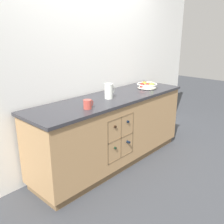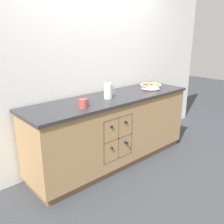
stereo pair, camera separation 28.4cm
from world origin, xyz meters
TOP-DOWN VIEW (x-y plane):
  - ground_plane at (0.00, 0.00)m, footprint 14.00×14.00m
  - back_wall at (0.00, 0.37)m, footprint 4.67×0.06m
  - kitchen_island at (-0.00, -0.00)m, footprint 2.31×0.67m
  - fruit_bowl at (0.71, -0.03)m, footprint 0.29×0.29m
  - white_pitcher at (-0.08, -0.02)m, footprint 0.16×0.11m
  - ceramic_mug at (-0.54, -0.15)m, footprint 0.13×0.09m

SIDE VIEW (x-z plane):
  - ground_plane at x=0.00m, z-range 0.00..0.00m
  - kitchen_island at x=0.00m, z-range 0.01..0.91m
  - fruit_bowl at x=0.71m, z-range 0.91..0.99m
  - ceramic_mug at x=-0.54m, z-range 0.90..1.00m
  - white_pitcher at x=-0.08m, z-range 0.91..1.09m
  - back_wall at x=0.00m, z-range 0.00..2.55m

